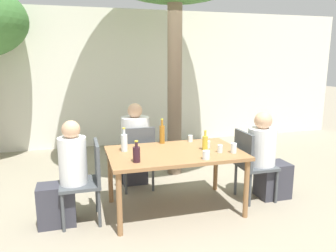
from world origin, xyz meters
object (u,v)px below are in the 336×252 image
(patio_chair_2, at_px, (138,154))
(wine_bottle_3, at_px, (137,154))
(person_seated_2, at_px, (135,148))
(patio_chair_0, at_px, (88,177))
(drinking_glass_3, at_px, (234,148))
(person_seated_1, at_px, (267,160))
(drinking_glass_4, at_px, (190,138))
(oil_cruet_1, at_px, (205,142))
(drinking_glass_2, at_px, (206,155))
(dining_table_front, at_px, (175,157))
(drinking_glass_0, at_px, (207,144))
(person_seated_0, at_px, (65,180))
(drinking_glass_1, at_px, (220,149))
(patio_chair_1, at_px, (251,161))
(water_bottle_0, at_px, (124,142))
(amber_bottle_2, at_px, (162,134))

(patio_chair_2, distance_m, wine_bottle_3, 1.05)
(wine_bottle_3, bearing_deg, person_seated_2, 80.86)
(patio_chair_0, distance_m, drinking_glass_3, 1.71)
(patio_chair_0, distance_m, person_seated_1, 2.28)
(patio_chair_2, xyz_separation_m, drinking_glass_4, (0.65, -0.33, 0.26))
(oil_cruet_1, height_order, drinking_glass_3, oil_cruet_1)
(oil_cruet_1, height_order, drinking_glass_2, oil_cruet_1)
(dining_table_front, distance_m, wine_bottle_3, 0.60)
(patio_chair_2, xyz_separation_m, drinking_glass_0, (0.75, -0.66, 0.26))
(patio_chair_0, distance_m, person_seated_0, 0.24)
(dining_table_front, relative_size, drinking_glass_1, 17.56)
(person_seated_2, distance_m, wine_bottle_3, 1.27)
(person_seated_2, height_order, wine_bottle_3, person_seated_2)
(person_seated_0, xyz_separation_m, drinking_glass_3, (1.91, -0.24, 0.28))
(patio_chair_1, distance_m, water_bottle_0, 1.64)
(person_seated_0, relative_size, drinking_glass_3, 10.05)
(person_seated_1, height_order, drinking_glass_2, person_seated_1)
(person_seated_0, distance_m, drinking_glass_3, 1.95)
(person_seated_0, relative_size, drinking_glass_0, 13.92)
(wine_bottle_3, relative_size, drinking_glass_3, 2.02)
(person_seated_0, xyz_separation_m, drinking_glass_4, (1.60, 0.39, 0.26))
(wine_bottle_3, xyz_separation_m, drinking_glass_4, (0.85, 0.66, -0.05))
(person_seated_0, distance_m, oil_cruet_1, 1.67)
(wine_bottle_3, xyz_separation_m, drinking_glass_3, (1.16, 0.03, -0.03))
(patio_chair_2, relative_size, water_bottle_0, 3.22)
(person_seated_2, distance_m, drinking_glass_1, 1.41)
(amber_bottle_2, bearing_deg, drinking_glass_2, -70.29)
(oil_cruet_1, relative_size, wine_bottle_3, 1.03)
(patio_chair_2, distance_m, oil_cruet_1, 1.06)
(dining_table_front, bearing_deg, patio_chair_2, 113.74)
(oil_cruet_1, bearing_deg, patio_chair_2, 132.24)
(water_bottle_0, xyz_separation_m, amber_bottle_2, (0.53, 0.23, 0.02))
(wine_bottle_3, bearing_deg, patio_chair_2, 78.79)
(dining_table_front, xyz_separation_m, drinking_glass_2, (0.24, -0.38, 0.12))
(person_seated_2, distance_m, water_bottle_0, 0.86)
(person_seated_1, bearing_deg, drinking_glass_4, 67.29)
(patio_chair_0, distance_m, drinking_glass_4, 1.44)
(drinking_glass_1, relative_size, drinking_glass_4, 1.03)
(drinking_glass_3, bearing_deg, water_bottle_0, 160.75)
(drinking_glass_4, bearing_deg, person_seated_1, -22.71)
(person_seated_2, relative_size, drinking_glass_1, 13.48)
(patio_chair_2, height_order, drinking_glass_0, patio_chair_2)
(drinking_glass_0, bearing_deg, oil_cruet_1, -124.67)
(water_bottle_0, bearing_deg, patio_chair_2, 64.16)
(drinking_glass_1, bearing_deg, person_seated_1, 13.36)
(drinking_glass_4, bearing_deg, person_seated_0, -166.39)
(drinking_glass_1, relative_size, drinking_glass_3, 0.77)
(person_seated_0, xyz_separation_m, person_seated_1, (2.53, 0.00, 0.01))
(person_seated_0, bearing_deg, drinking_glass_3, 82.75)
(drinking_glass_2, distance_m, drinking_glass_3, 0.43)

